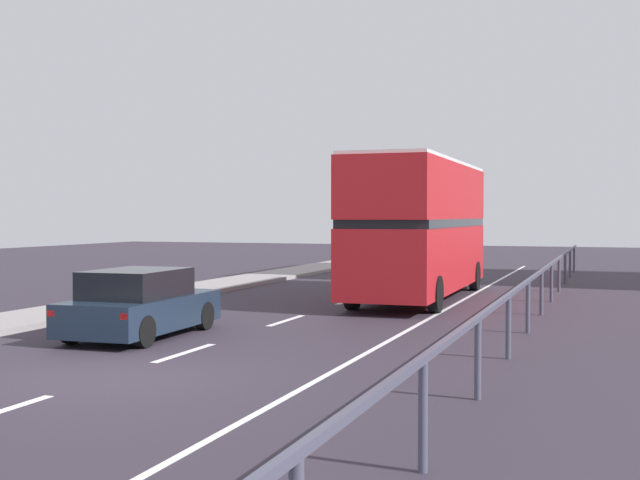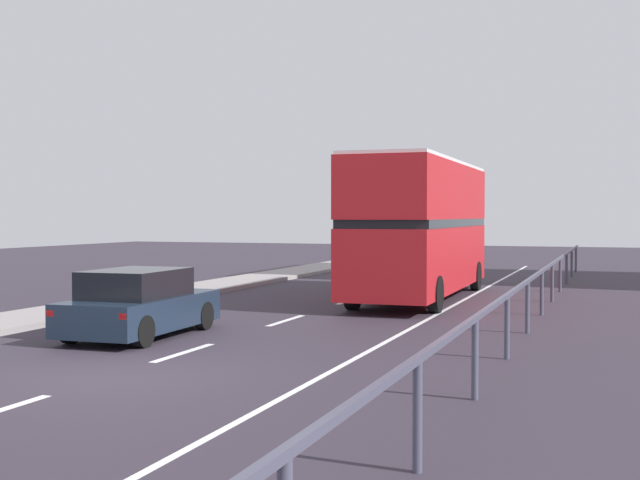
% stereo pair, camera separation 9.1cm
% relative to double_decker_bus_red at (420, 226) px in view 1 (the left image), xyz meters
% --- Properties ---
extents(ground_plane, '(75.93, 120.00, 0.10)m').
position_rel_double_decker_bus_red_xyz_m(ground_plane, '(-1.94, -13.72, -2.34)').
color(ground_plane, '#302934').
extents(lane_paint_markings, '(3.39, 46.00, 0.01)m').
position_rel_double_decker_bus_red_xyz_m(lane_paint_markings, '(0.11, -5.29, -2.28)').
color(lane_paint_markings, silver).
rests_on(lane_paint_markings, ground).
extents(bridge_side_railing, '(0.10, 42.00, 1.19)m').
position_rel_double_decker_bus_red_xyz_m(bridge_side_railing, '(3.91, -4.72, -1.33)').
color(bridge_side_railing, '#454659').
rests_on(bridge_side_railing, ground).
extents(double_decker_bus_red, '(2.68, 10.06, 4.27)m').
position_rel_double_decker_bus_red_xyz_m(double_decker_bus_red, '(0.00, 0.00, 0.00)').
color(double_decker_bus_red, '#B4191F').
rests_on(double_decker_bus_red, ground).
extents(hatchback_car_near, '(1.97, 4.15, 1.45)m').
position_rel_double_decker_bus_red_xyz_m(hatchback_car_near, '(-3.86, -9.84, -1.60)').
color(hatchback_car_near, '#192638').
rests_on(hatchback_car_near, ground).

